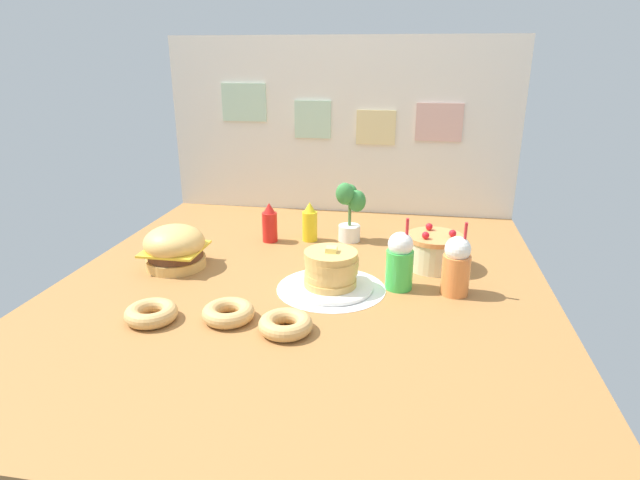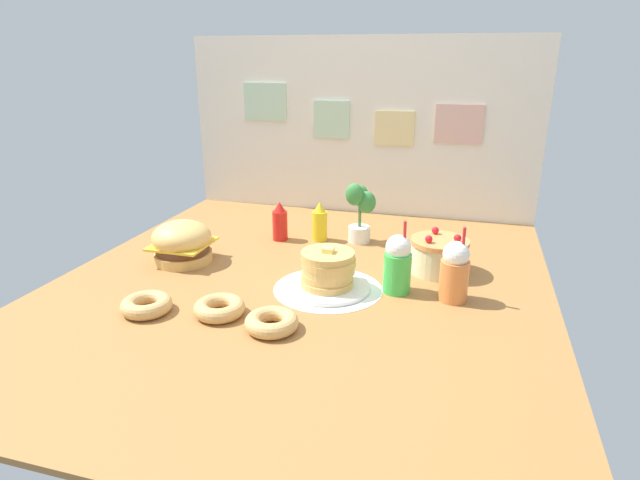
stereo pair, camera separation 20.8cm
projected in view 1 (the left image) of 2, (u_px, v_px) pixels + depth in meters
name	position (u px, v px, depth m)	size (l,w,h in m)	color
ground_plane	(301.00, 288.00, 2.06)	(1.92, 2.15, 0.02)	#9E6B38
back_wall	(340.00, 127.00, 2.89)	(1.92, 0.04, 0.95)	silver
doily_mat	(331.00, 288.00, 2.03)	(0.42, 0.42, 0.00)	white
burger	(175.00, 248.00, 2.21)	(0.25, 0.25, 0.18)	#DBA859
pancake_stack	(331.00, 272.00, 2.01)	(0.33, 0.33, 0.17)	white
layer_cake	(434.00, 251.00, 2.21)	(0.24, 0.24, 0.17)	beige
ketchup_bottle	(270.00, 224.00, 2.52)	(0.07, 0.07, 0.19)	red
mustard_bottle	(310.00, 223.00, 2.53)	(0.07, 0.07, 0.19)	yellow
cream_soda_cup	(400.00, 261.00, 2.00)	(0.11, 0.11, 0.29)	green
orange_float_cup	(456.00, 266.00, 1.95)	(0.11, 0.11, 0.29)	orange
donut_pink_glaze	(151.00, 313.00, 1.78)	(0.18, 0.18, 0.05)	tan
donut_chocolate	(228.00, 312.00, 1.78)	(0.18, 0.18, 0.05)	tan
donut_vanilla	(286.00, 324.00, 1.71)	(0.18, 0.18, 0.05)	tan
potted_plant	(350.00, 210.00, 2.51)	(0.14, 0.12, 0.29)	white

